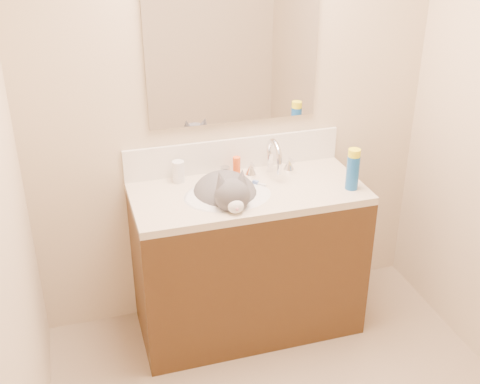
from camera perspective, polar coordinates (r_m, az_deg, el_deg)
room_shell at (r=2.00m, az=9.34°, el=4.25°), size 2.24×2.54×2.52m
vanity_cabinet at (r=3.31m, az=0.75°, el=-6.75°), size 1.20×0.55×0.82m
counter_slab at (r=3.10m, az=0.80°, el=-0.11°), size 1.20×0.55×0.04m
basin at (r=3.06m, az=-1.18°, el=-1.49°), size 0.45×0.36×0.14m
faucet at (r=3.22m, az=3.14°, el=3.05°), size 0.28×0.20×0.21m
cat at (r=3.05m, az=-1.25°, el=-0.43°), size 0.38×0.48×0.35m
backsplash at (r=3.28m, az=-0.57°, el=3.60°), size 1.20×0.02×0.18m
mirror at (r=3.09m, az=-0.62°, el=13.70°), size 0.90×0.02×0.80m
pill_bottle at (r=3.17m, az=-5.86°, el=1.94°), size 0.07×0.07×0.12m
pill_label at (r=3.17m, az=-5.85°, el=1.72°), size 0.06×0.06×0.04m
silver_jar at (r=3.22m, az=-1.44°, el=1.93°), size 0.05×0.05×0.06m
amber_bottle at (r=3.23m, az=-0.32°, el=2.50°), size 0.05×0.05×0.10m
toothbrush at (r=3.15m, az=1.49°, el=0.87°), size 0.09×0.10×0.01m
toothbrush_head at (r=3.15m, az=1.49°, el=0.94°), size 0.03×0.03×0.02m
spray_can at (r=3.12m, az=10.62°, el=1.82°), size 0.07×0.07×0.18m
spray_cap at (r=3.07m, az=10.79°, el=3.67°), size 0.06×0.06×0.04m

